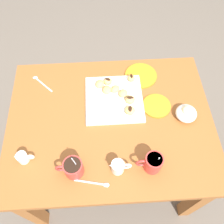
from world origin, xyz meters
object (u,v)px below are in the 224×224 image
Objects in this scene: beignet_2 at (107,90)px; beignet_0 at (108,81)px; beignet_5 at (130,111)px; beignet_3 at (123,93)px; saucer_orange_left at (141,76)px; beignet_1 at (131,78)px; beignet_6 at (100,84)px; dining_table at (110,131)px; coffee_mug_red_right at (73,168)px; beignet_7 at (130,100)px; beignet_4 at (115,89)px; saucer_orange_right at (157,106)px; chocolate_sauce_pitcher at (23,157)px; ice_cream_bowl at (187,114)px; pastry_plate_square at (114,99)px; coffee_mug_red_left at (153,163)px; cream_pitcher_white at (118,167)px.

beignet_0 is at bearing -98.12° from beignet_2.
beignet_5 is at bearing 128.46° from beignet_2.
beignet_5 is at bearing 102.78° from beignet_3.
saucer_orange_left is 0.08m from beignet_1.
beignet_2 is at bearing 131.64° from beignet_6.
coffee_mug_red_right is (0.18, 0.26, 0.17)m from dining_table.
beignet_3 is at bearing 131.59° from beignet_0.
dining_table is 21.03× the size of beignet_7.
beignet_7 is at bearing 133.96° from beignet_4.
beignet_5 reaches higher than beignet_6.
dining_table is 19.87× the size of beignet_4.
saucer_orange_left is at bearing -74.70° from saucer_orange_right.
beignet_2 is 0.09m from beignet_3.
beignet_1 reaches higher than beignet_7.
saucer_orange_right is at bearing 147.29° from beignet_0.
beignet_3 is (-0.50, -0.34, -0.00)m from chocolate_sauce_pitcher.
dining_table is at bearing 61.63° from beignet_3.
pastry_plate_square is at bearing -19.77° from ice_cream_bowl.
coffee_mug_red_left is at bearing 107.67° from beignet_4.
beignet_7 is at bearing -104.00° from cream_pitcher_white.
dining_table is 8.06× the size of coffee_mug_red_right.
ice_cream_bowl is 0.30m from beignet_7.
beignet_4 is (-0.01, -0.05, 0.02)m from pastry_plate_square.
beignet_0 reaches higher than pastry_plate_square.
beignet_6 is at bearing -50.78° from beignet_5.
saucer_orange_left is 3.63× the size of beignet_7.
coffee_mug_red_left reaches higher than beignet_0.
coffee_mug_red_left is 2.83× the size of beignet_5.
beignet_2 reaches higher than saucer_orange_right.
beignet_3 is at bearing 150.27° from beignet_6.
chocolate_sauce_pitcher is 0.61m from beignet_7.
beignet_7 is (0.08, 0.19, 0.03)m from saucer_orange_left.
beignet_5 is at bearing -134.37° from coffee_mug_red_right.
beignet_1 is at bearing -102.37° from cream_pitcher_white.
chocolate_sauce_pitcher is at bearing 38.30° from beignet_1.
beignet_7 reaches higher than saucer_orange_left.
beignet_3 reaches higher than saucer_orange_right.
beignet_6 is at bearing 15.91° from saucer_orange_left.
dining_table is 0.22m from beignet_3.
dining_table is at bearing -125.10° from coffee_mug_red_right.
cream_pitcher_white is 0.44m from beignet_2.
cream_pitcher_white is at bearing 55.30° from saucer_orange_right.
ice_cream_bowl is (-0.37, 0.13, 0.03)m from pastry_plate_square.
coffee_mug_red_left is at bearing -178.21° from cream_pitcher_white.
coffee_mug_red_right is at bearing -1.38° from cream_pitcher_white.
beignet_1 is (0.12, -0.18, 0.03)m from saucer_orange_right.
beignet_2 is (0.01, -0.18, 0.15)m from dining_table.
coffee_mug_red_left is 0.37m from beignet_7.
coffee_mug_red_left is at bearing 88.15° from saucer_orange_left.
ice_cream_bowl reaches higher than cream_pitcher_white.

